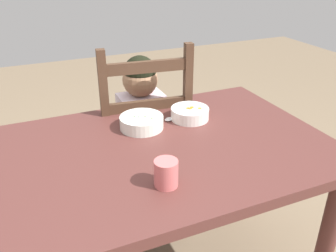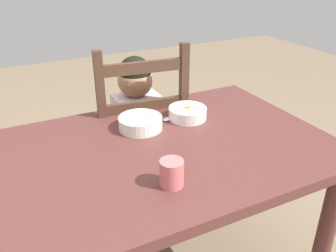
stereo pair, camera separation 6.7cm
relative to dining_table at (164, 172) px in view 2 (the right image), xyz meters
The scene contains 7 objects.
dining_table is the anchor object (origin of this frame).
dining_chair 0.50m from the dining_table, 80.00° to the left, with size 0.47×0.47×1.05m.
child_figure 0.47m from the dining_table, 79.15° to the left, with size 0.32×0.31×0.96m.
bowl_of_peas 0.22m from the dining_table, 96.77° to the left, with size 0.18×0.18×0.05m.
bowl_of_carrots 0.30m from the dining_table, 40.73° to the left, with size 0.16×0.16×0.05m.
spoon 0.27m from the dining_table, 57.67° to the left, with size 0.13×0.09×0.01m.
drinking_cup 0.29m from the dining_table, 110.06° to the right, with size 0.07×0.07×0.09m, color #D86C6B.
Camera 2 is at (-0.50, -1.04, 1.41)m, focal length 38.36 mm.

